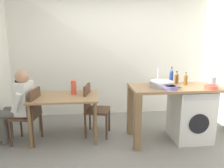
{
  "coord_description": "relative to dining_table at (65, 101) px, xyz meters",
  "views": [
    {
      "loc": [
        -0.47,
        -2.91,
        1.69
      ],
      "look_at": [
        -0.11,
        0.45,
        0.95
      ],
      "focal_mm": 34.25,
      "sensor_mm": 36.0,
      "label": 1
    }
  ],
  "objects": [
    {
      "name": "utensil_crock",
      "position": [
        2.45,
        -0.21,
        0.35
      ],
      "size": [
        0.11,
        0.11,
        0.3
      ],
      "color": "gray",
      "rests_on": "kitchen_counter"
    },
    {
      "name": "chair_opposite",
      "position": [
        0.48,
        0.07,
        -0.14
      ],
      "size": [
        0.48,
        0.48,
        0.9
      ],
      "rotation": [
        0.0,
        0.0,
        -1.79
      ],
      "color": "#4C3323",
      "rests_on": "ground_plane"
    },
    {
      "name": "vase",
      "position": [
        0.15,
        0.1,
        0.22
      ],
      "size": [
        0.09,
        0.09,
        0.24
      ],
      "primitive_type": "cylinder",
      "color": "#D84C38",
      "rests_on": "dining_table"
    },
    {
      "name": "mixing_bowl",
      "position": [
        1.63,
        -0.46,
        0.31
      ],
      "size": [
        0.21,
        0.21,
        0.06
      ],
      "color": "slate",
      "rests_on": "kitchen_counter"
    },
    {
      "name": "kitchen_counter",
      "position": [
        1.61,
        -0.26,
        0.12
      ],
      "size": [
        1.5,
        0.68,
        0.92
      ],
      "color": "olive",
      "rests_on": "ground_plane"
    },
    {
      "name": "washing_machine",
      "position": [
        2.09,
        -0.27,
        -0.21
      ],
      "size": [
        0.6,
        0.61,
        0.86
      ],
      "color": "silver",
      "rests_on": "ground_plane"
    },
    {
      "name": "ground_plane",
      "position": [
        0.89,
        -0.57,
        -0.64
      ],
      "size": [
        5.46,
        5.46,
        0.0
      ],
      "primitive_type": "plane",
      "color": "slate"
    },
    {
      "name": "tap",
      "position": [
        1.56,
        -0.08,
        0.42
      ],
      "size": [
        0.02,
        0.02,
        0.28
      ],
      "primitive_type": "cylinder",
      "color": "#B2B2B7",
      "rests_on": "kitchen_counter"
    },
    {
      "name": "chair_person_seat",
      "position": [
        -0.55,
        -0.11,
        -0.14
      ],
      "size": [
        0.46,
        0.46,
        0.9
      ],
      "rotation": [
        0.0,
        0.0,
        1.42
      ],
      "color": "#4C3323",
      "rests_on": "ground_plane"
    },
    {
      "name": "sink_basin",
      "position": [
        1.56,
        -0.26,
        0.32
      ],
      "size": [
        0.38,
        0.38,
        0.09
      ],
      "primitive_type": "cylinder",
      "color": "#9EA0A5",
      "rests_on": "kitchen_counter"
    },
    {
      "name": "bottle_tall_green",
      "position": [
        1.79,
        -0.1,
        0.41
      ],
      "size": [
        0.06,
        0.06,
        0.29
      ],
      "color": "navy",
      "rests_on": "kitchen_counter"
    },
    {
      "name": "bottle_clear_small",
      "position": [
        2.0,
        -0.19,
        0.37
      ],
      "size": [
        0.06,
        0.06,
        0.21
      ],
      "color": "brown",
      "rests_on": "kitchen_counter"
    },
    {
      "name": "scissors",
      "position": [
        1.77,
        -0.36,
        0.28
      ],
      "size": [
        0.15,
        0.06,
        0.01
      ],
      "color": "#B2B2B7",
      "rests_on": "kitchen_counter"
    },
    {
      "name": "bottle_squat_brown",
      "position": [
        1.91,
        -0.03,
        0.37
      ],
      "size": [
        0.07,
        0.07,
        0.21
      ],
      "color": "brown",
      "rests_on": "kitchen_counter"
    },
    {
      "name": "colander",
      "position": [
        2.27,
        -0.48,
        0.31
      ],
      "size": [
        0.2,
        0.2,
        0.06
      ],
      "color": "#D84C38",
      "rests_on": "kitchen_counter"
    },
    {
      "name": "dining_table",
      "position": [
        0.0,
        0.0,
        0.0
      ],
      "size": [
        1.1,
        0.76,
        0.74
      ],
      "color": "olive",
      "rests_on": "ground_plane"
    },
    {
      "name": "seated_person",
      "position": [
        -0.71,
        -0.09,
        0.03
      ],
      "size": [
        0.53,
        0.53,
        1.2
      ],
      "rotation": [
        0.0,
        0.0,
        1.42
      ],
      "color": "#595651",
      "rests_on": "ground_plane"
    },
    {
      "name": "wall_back",
      "position": [
        0.89,
        1.18,
        0.71
      ],
      "size": [
        4.6,
        0.1,
        2.7
      ],
      "primitive_type": "cube",
      "color": "silver",
      "rests_on": "ground_plane"
    }
  ]
}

